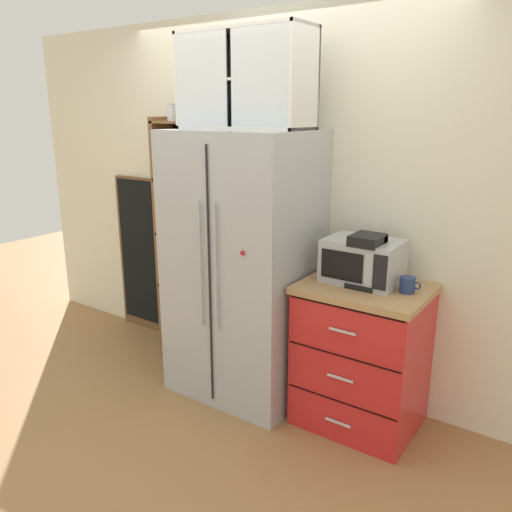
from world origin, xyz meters
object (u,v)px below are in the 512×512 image
coffee_maker (368,260)px  mug_charcoal (363,280)px  bottle_amber (369,265)px  chalkboard_menu (145,255)px  refrigerator (244,266)px  mug_navy (408,285)px  microwave (363,261)px  bottle_clear (372,262)px

coffee_maker → mug_charcoal: size_ratio=2.51×
bottle_amber → chalkboard_menu: chalkboard_menu is taller
mug_charcoal → bottle_amber: (-0.00, 0.07, 0.07)m
bottle_amber → chalkboard_menu: bearing=173.6°
refrigerator → mug_navy: refrigerator is taller
microwave → coffee_maker: coffee_maker is taller
coffee_maker → refrigerator: bearing=-175.0°
microwave → mug_charcoal: 0.14m
mug_charcoal → bottle_clear: (-0.00, 0.13, 0.07)m
coffee_maker → bottle_clear: 0.08m
chalkboard_menu → mug_navy: bearing=-5.9°
refrigerator → chalkboard_menu: (-1.31, 0.33, -0.21)m
bottle_amber → chalkboard_menu: (-2.16, 0.24, -0.34)m
bottle_clear → chalkboard_menu: bearing=175.1°
microwave → mug_navy: size_ratio=3.58×
mug_navy → refrigerator: bearing=-175.6°
coffee_maker → bottle_amber: 0.04m
mug_navy → bottle_clear: size_ratio=0.44×
mug_charcoal → refrigerator: bearing=-178.7°
refrigerator → bottle_amber: refrigerator is taller
coffee_maker → bottle_clear: coffee_maker is taller
mug_navy → microwave: bearing=173.6°
bottle_clear → bottle_amber: (-0.00, -0.06, -0.00)m
bottle_clear → mug_charcoal: bearing=-89.3°
refrigerator → microwave: 0.82m
refrigerator → bottle_amber: (0.84, 0.09, 0.13)m
microwave → coffee_maker: size_ratio=1.42×
bottle_clear → microwave: bearing=-147.4°
refrigerator → chalkboard_menu: bearing=165.8°
bottle_amber → microwave: bearing=150.4°
coffee_maker → mug_navy: size_ratio=2.52×
mug_navy → chalkboard_menu: (-2.40, 0.25, -0.27)m
coffee_maker → bottle_clear: (0.00, 0.07, -0.03)m
refrigerator → coffee_maker: (0.84, 0.07, 0.17)m
mug_navy → bottle_amber: size_ratio=0.45×
mug_charcoal → bottle_amber: 0.10m
mug_charcoal → bottle_clear: bearing=90.7°
microwave → bottle_clear: size_ratio=1.59×
microwave → refrigerator: bearing=-171.7°
chalkboard_menu → bottle_amber: bearing=-6.4°
microwave → bottle_clear: bearing=32.6°
bottle_clear → bottle_amber: bottle_clear is taller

